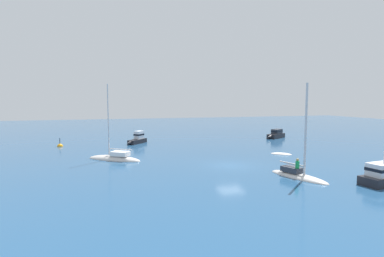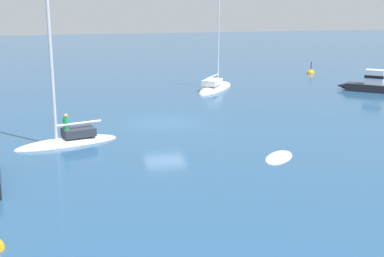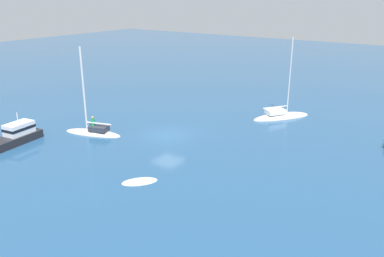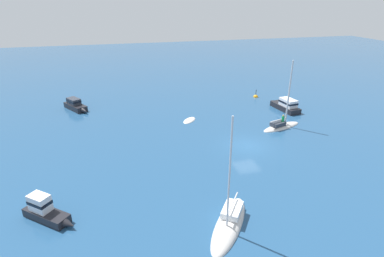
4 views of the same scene
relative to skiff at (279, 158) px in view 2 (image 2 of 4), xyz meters
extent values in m
plane|color=navy|center=(8.35, 4.15, 0.00)|extent=(160.00, 160.00, 0.00)
ellipsoid|color=silver|center=(0.00, 0.00, 0.00)|extent=(2.62, 2.45, 0.37)
ellipsoid|color=silver|center=(4.82, 10.05, 0.00)|extent=(3.05, 5.73, 0.71)
cube|color=#2D333D|center=(5.02, 9.41, 0.57)|extent=(1.48, 1.89, 0.44)
cylinder|color=silver|center=(4.66, 10.58, 4.09)|extent=(0.18, 0.18, 7.47)
cylinder|color=silver|center=(5.03, 9.38, 1.04)|extent=(0.87, 2.43, 0.14)
cylinder|color=#19994C|center=(4.94, 10.04, 0.87)|extent=(0.32, 0.32, 1.03)
sphere|color=tan|center=(4.94, 10.04, 1.51)|extent=(0.24, 0.24, 0.24)
ellipsoid|color=silver|center=(19.27, -2.12, 0.00)|extent=(6.12, 5.06, 0.99)
cube|color=white|center=(18.66, -1.68, 0.72)|extent=(2.23, 2.06, 0.46)
cylinder|color=silver|center=(19.79, -2.49, 4.32)|extent=(0.12, 0.12, 7.66)
cylinder|color=silver|center=(18.63, -1.66, 1.20)|extent=(2.37, 1.74, 0.10)
cube|color=black|center=(15.46, -14.13, 0.31)|extent=(3.15, 3.41, 0.62)
cone|color=black|center=(16.86, -12.50, 0.31)|extent=(1.04, 1.07, 0.62)
cube|color=silver|center=(15.18, -14.45, 1.22)|extent=(1.63, 1.69, 1.20)
cube|color=black|center=(15.18, -14.45, 1.28)|extent=(1.69, 1.74, 0.24)
sphere|color=orange|center=(26.16, -14.09, 0.00)|extent=(0.77, 0.77, 0.77)
cylinder|color=black|center=(26.16, -14.09, 0.79)|extent=(0.08, 0.08, 0.80)
camera|label=1|loc=(20.39, 31.41, 6.44)|focal=28.49mm
camera|label=2|loc=(-22.77, 9.57, 7.65)|focal=49.03mm
camera|label=3|loc=(-17.79, -16.74, 12.18)|focal=36.94mm
camera|label=4|loc=(34.75, -8.76, 14.27)|focal=28.93mm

